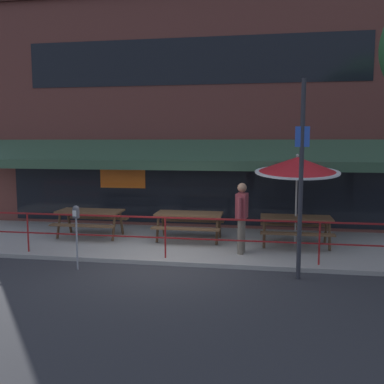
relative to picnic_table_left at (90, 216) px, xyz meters
The scene contains 11 objects.
ground_plane 3.39m from the picnic_table_left, 38.92° to the right, with size 120.00×120.00×0.00m, color #2D2D30.
patio_deck 2.67m from the picnic_table_left, ahead, with size 15.00×4.00×0.10m, color #9E998E.
restaurant_building 4.49m from the picnic_table_left, 39.63° to the left, with size 15.00×1.60×7.44m.
patio_railing 3.14m from the picnic_table_left, 34.66° to the right, with size 13.84×0.04×0.97m.
picnic_table_left is the anchor object (origin of this frame).
picnic_table_centre 2.82m from the picnic_table_left, ahead, with size 1.80×1.42×0.76m.
picnic_table_right 5.65m from the picnic_table_left, ahead, with size 1.80×1.42×0.76m.
patio_umbrella_right 5.84m from the picnic_table_left, ahead, with size 2.14×2.14×2.39m.
pedestrian_walking 4.45m from the picnic_table_left, 13.94° to the right, with size 0.30×0.61×1.71m.
parking_meter_near 2.83m from the picnic_table_left, 73.10° to the right, with size 0.15×0.16×1.42m.
street_sign_pole 6.24m from the picnic_table_left, 24.62° to the right, with size 0.28×0.09×4.01m.
Camera 1 is at (2.21, -9.16, 2.80)m, focal length 40.00 mm.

